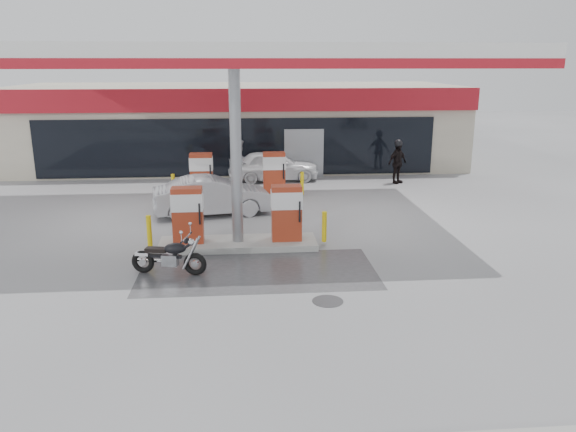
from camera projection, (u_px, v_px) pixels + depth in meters
name	position (u px, v px, depth m)	size (l,w,h in m)	color
ground	(238.00, 272.00, 14.28)	(90.00, 90.00, 0.00)	gray
wet_patch	(258.00, 271.00, 14.32)	(6.00, 3.00, 0.00)	#4C4C4F
drain_cover	(328.00, 301.00, 12.52)	(0.70, 0.70, 0.01)	#38383A
store_building	(238.00, 124.00, 29.05)	(22.00, 8.22, 4.00)	beige
canopy	(235.00, 58.00, 17.67)	(16.00, 10.02, 5.51)	silver
pump_island_near	(238.00, 223.00, 16.01)	(5.14, 1.30, 1.78)	#9E9E99
pump_island_far	(238.00, 180.00, 21.77)	(5.14, 1.30, 1.78)	#9E9E99
parked_motorcycle	(170.00, 257.00, 14.02)	(1.93, 0.82, 1.00)	black
sedan_white	(273.00, 165.00, 24.98)	(1.61, 4.00, 1.36)	white
attendant	(240.00, 161.00, 24.40)	(0.93, 0.73, 1.92)	slate
hatchback_silver	(213.00, 196.00, 19.41)	(1.42, 4.07, 1.34)	#A0A1A7
parked_car_left	(135.00, 159.00, 27.16)	(1.69, 4.17, 1.21)	black
biker_walking	(397.00, 163.00, 24.39)	(1.06, 0.44, 1.80)	black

